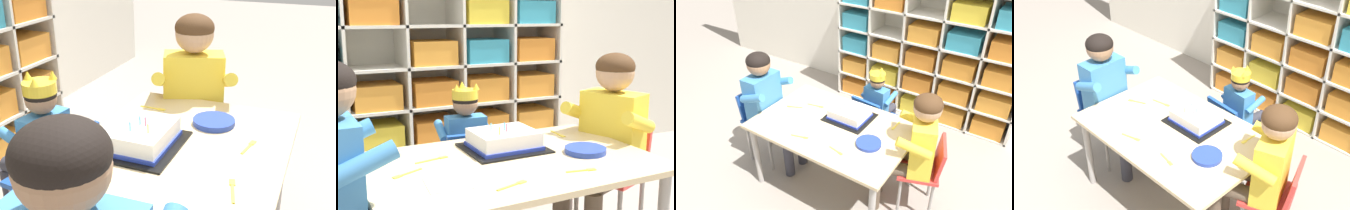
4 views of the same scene
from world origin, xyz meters
TOP-DOWN VIEW (x-y plane):
  - ground at (0.00, 0.00)m, footprint 16.00×16.00m
  - storage_cubby_shelf at (0.15, 1.50)m, footprint 1.99×0.37m
  - activity_table at (0.00, 0.00)m, footprint 1.20×0.79m
  - classroom_chair_blue at (0.04, 0.55)m, footprint 0.34×0.35m
  - child_with_crown at (0.05, 0.65)m, footprint 0.31×0.31m
  - classroom_chair_adult_side at (-0.74, -0.05)m, footprint 0.35×0.33m
  - adult_helper_seated at (-0.63, -0.05)m, footprint 0.44×0.41m
  - classroom_chair_guest_side at (0.71, 0.16)m, footprint 0.39×0.39m
  - guest_at_table_side at (0.61, 0.12)m, footprint 0.48×0.46m
  - birthday_cake_on_tray at (0.05, 0.15)m, footprint 0.35×0.32m
  - paper_plate_stack at (0.34, -0.06)m, footprint 0.18×0.18m
  - paper_napkin_square at (-0.32, -0.13)m, footprint 0.17×0.17m
  - fork_beside_plate_stack at (-0.11, -0.25)m, footprint 0.13×0.05m
  - fork_scattered_mid_table at (-0.43, 0.03)m, footprint 0.13×0.07m
  - fork_at_table_front_edge at (-0.28, 0.15)m, footprint 0.15×0.04m
  - fork_by_napkin at (0.40, 0.25)m, footprint 0.02×0.13m
  - fork_near_cake_tray at (0.20, -0.24)m, footprint 0.12×0.04m

SIDE VIEW (x-z plane):
  - ground at x=0.00m, z-range 0.00..0.00m
  - classroom_chair_blue at x=0.04m, z-range 0.07..0.69m
  - classroom_chair_guest_side at x=0.71m, z-range 0.08..0.72m
  - classroom_chair_adult_side at x=-0.74m, z-range 0.09..0.78m
  - child_with_crown at x=0.05m, z-range 0.11..0.95m
  - activity_table at x=0.00m, z-range 0.24..0.84m
  - paper_napkin_square at x=-0.32m, z-range 0.61..0.61m
  - fork_beside_plate_stack at x=-0.11m, z-range 0.61..0.61m
  - fork_near_cake_tray at x=0.20m, z-range 0.61..0.61m
  - fork_scattered_mid_table at x=-0.43m, z-range 0.61..0.61m
  - fork_at_table_front_edge at x=-0.28m, z-range 0.61..0.61m
  - fork_by_napkin at x=0.40m, z-range 0.61..0.61m
  - paper_plate_stack at x=0.34m, z-range 0.61..0.63m
  - guest_at_table_side at x=0.61m, z-range 0.12..1.13m
  - birthday_cake_on_tray at x=0.05m, z-range 0.58..0.71m
  - storage_cubby_shelf at x=0.15m, z-range -0.05..1.36m
  - adult_helper_seated at x=-0.63m, z-range 0.13..1.19m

